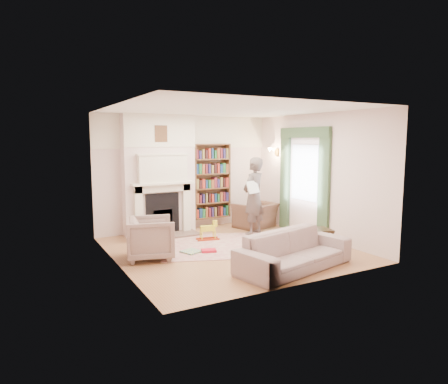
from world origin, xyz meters
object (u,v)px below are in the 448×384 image
armchair_reading (255,215)px  armchair_left (150,238)px  paraffin_heater (134,229)px  rocking_horse (208,231)px  man_reading (254,196)px  bookcase (211,181)px  coffee_table (313,240)px  sofa (295,251)px

armchair_reading → armchair_left: armchair_left is taller
paraffin_heater → rocking_horse: paraffin_heater is taller
man_reading → rocking_horse: man_reading is taller
man_reading → bookcase: bearing=-92.3°
bookcase → coffee_table: (0.74, -3.03, -0.95)m
bookcase → coffee_table: 3.26m
rocking_horse → paraffin_heater: bearing=166.9°
rocking_horse → man_reading: bearing=11.6°
sofa → paraffin_heater: sofa is taller
armchair_left → paraffin_heater: (0.08, 1.37, -0.12)m
rocking_horse → bookcase: bearing=71.1°
armchair_left → coffee_table: bearing=-95.2°
coffee_table → rocking_horse: 2.31m
sofa → man_reading: man_reading is taller
bookcase → armchair_reading: bookcase is taller
bookcase → man_reading: (0.49, -1.23, -0.27)m
armchair_reading → paraffin_heater: armchair_reading is taller
paraffin_heater → rocking_horse: (1.46, -0.66, -0.05)m
man_reading → rocking_horse: size_ratio=3.63×
sofa → coffee_table: 1.23m
coffee_table → paraffin_heater: paraffin_heater is taller
armchair_left → coffee_table: armchair_left is taller
sofa → paraffin_heater: bearing=108.8°
sofa → paraffin_heater: (-1.90, 3.15, -0.05)m
coffee_table → paraffin_heater: size_ratio=1.27×
armchair_reading → rocking_horse: bearing=2.7°
bookcase → man_reading: 1.35m
armchair_reading → man_reading: man_reading is taller
armchair_reading → coffee_table: bearing=67.8°
sofa → coffee_table: (1.02, 0.69, -0.10)m
coffee_table → sofa: bearing=-132.3°
bookcase → coffee_table: bookcase is taller
armchair_left → man_reading: 2.89m
sofa → rocking_horse: 2.52m
armchair_left → sofa: size_ratio=0.39×
bookcase → sofa: bearing=-94.3°
coffee_table → paraffin_heater: (-2.92, 2.46, 0.05)m
coffee_table → man_reading: bearing=111.6°
armchair_left → man_reading: bearing=-60.7°
coffee_table → paraffin_heater: 3.82m
armchair_reading → sofa: (-1.21, -3.09, 0.01)m
armchair_reading → armchair_left: size_ratio=1.11×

